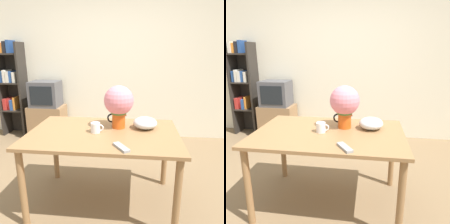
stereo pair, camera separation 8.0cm
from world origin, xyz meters
TOP-DOWN VIEW (x-y plane):
  - ground_plane at (0.00, 0.00)m, footprint 12.00×12.00m
  - wall_back at (0.00, 2.00)m, footprint 8.00×0.05m
  - table at (0.13, 0.05)m, footprint 1.41×0.90m
  - flower_vase at (0.26, 0.19)m, footprint 0.29×0.29m
  - coffee_mug at (0.06, 0.03)m, footprint 0.12×0.09m
  - white_bowl at (0.52, 0.19)m, footprint 0.23×0.23m
  - remote_control at (0.32, -0.30)m, footprint 0.15×0.18m
  - tv_stand at (-1.13, 1.71)m, footprint 0.61×0.40m
  - tv_set at (-1.13, 1.71)m, footprint 0.49×0.40m
  - bookshelf at (-1.79, 1.83)m, footprint 0.43×0.31m

SIDE VIEW (x-z plane):
  - ground_plane at x=0.00m, z-range 0.00..0.00m
  - tv_stand at x=-1.13m, z-range 0.00..0.58m
  - table at x=0.13m, z-range 0.29..1.05m
  - remote_control at x=0.32m, z-range 0.77..0.79m
  - tv_set at x=-1.13m, z-range 0.58..1.01m
  - coffee_mug at x=0.06m, z-range 0.77..0.86m
  - white_bowl at x=0.52m, z-range 0.77..0.88m
  - bookshelf at x=-1.79m, z-range 0.09..1.78m
  - flower_vase at x=0.26m, z-range 0.81..1.23m
  - wall_back at x=0.00m, z-range 0.00..2.60m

